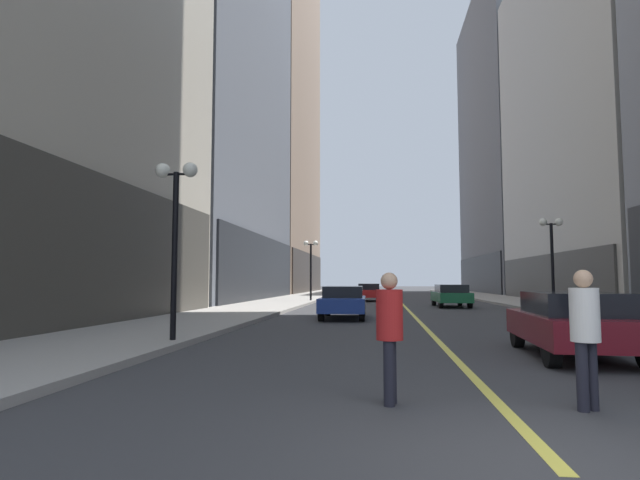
{
  "coord_description": "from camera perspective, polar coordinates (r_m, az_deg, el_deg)",
  "views": [
    {
      "loc": [
        -1.49,
        -4.4,
        1.56
      ],
      "look_at": [
        -5.34,
        28.68,
        4.2
      ],
      "focal_mm": 28.72,
      "sensor_mm": 36.0,
      "label": 1
    }
  ],
  "objects": [
    {
      "name": "street_lamp_right_mid",
      "position": [
        25.82,
        24.41,
        -0.36
      ],
      "size": [
        1.06,
        0.36,
        4.43
      ],
      "color": "black",
      "rests_on": "ground"
    },
    {
      "name": "ground_plane",
      "position": [
        39.45,
        8.86,
        -6.74
      ],
      "size": [
        200.0,
        200.0,
        0.0
      ],
      "primitive_type": "plane",
      "color": "#38383A"
    },
    {
      "name": "lane_centre_stripe",
      "position": [
        39.45,
        8.86,
        -6.74
      ],
      "size": [
        0.16,
        70.0,
        0.01
      ],
      "primitive_type": "cube",
      "color": "#E5D64C",
      "rests_on": "ground"
    },
    {
      "name": "car_blue",
      "position": [
        21.35,
        2.63,
        -6.78
      ],
      "size": [
        1.89,
        4.56,
        1.32
      ],
      "color": "navy",
      "rests_on": "ground"
    },
    {
      "name": "sidewalk_left",
      "position": [
        40.0,
        -3.11,
        -6.65
      ],
      "size": [
        4.5,
        78.0,
        0.15
      ],
      "primitive_type": "cube",
      "color": "#9E9991",
      "rests_on": "ground"
    },
    {
      "name": "street_lamp_left_far",
      "position": [
        36.82,
        -1.03,
        -1.89
      ],
      "size": [
        1.06,
        0.36,
        4.43
      ],
      "color": "black",
      "rests_on": "ground"
    },
    {
      "name": "street_lamp_left_near",
      "position": [
        12.92,
        -15.8,
        3.19
      ],
      "size": [
        1.06,
        0.36,
        4.43
      ],
      "color": "black",
      "rests_on": "ground"
    },
    {
      "name": "sidewalk_right",
      "position": [
        40.61,
        20.65,
        -6.34
      ],
      "size": [
        4.5,
        78.0,
        0.15
      ],
      "primitive_type": "cube",
      "color": "#9E9991",
      "rests_on": "ground"
    },
    {
      "name": "car_red",
      "position": [
        39.29,
        5.47,
        -5.74
      ],
      "size": [
        1.82,
        4.45,
        1.32
      ],
      "color": "#B21919",
      "rests_on": "ground"
    },
    {
      "name": "car_maroon",
      "position": [
        11.74,
        26.4,
        -8.18
      ],
      "size": [
        2.03,
        4.17,
        1.32
      ],
      "color": "maroon",
      "rests_on": "ground"
    },
    {
      "name": "car_green",
      "position": [
        31.31,
        14.38,
        -5.93
      ],
      "size": [
        1.91,
        4.64,
        1.32
      ],
      "color": "#196038",
      "rests_on": "ground"
    },
    {
      "name": "pedestrian_in_red_jacket",
      "position": [
        6.66,
        7.76,
        -9.61
      ],
      "size": [
        0.4,
        0.4,
        1.66
      ],
      "color": "black",
      "rests_on": "ground"
    },
    {
      "name": "pedestrian_in_white_shirt",
      "position": [
        7.07,
        27.44,
        -8.69
      ],
      "size": [
        0.47,
        0.47,
        1.69
      ],
      "color": "black",
      "rests_on": "ground"
    },
    {
      "name": "building_right_far",
      "position": [
        69.24,
        22.55,
        10.14
      ],
      "size": [
        13.86,
        26.0,
        37.51
      ],
      "color": "slate",
      "rests_on": "ground"
    }
  ]
}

